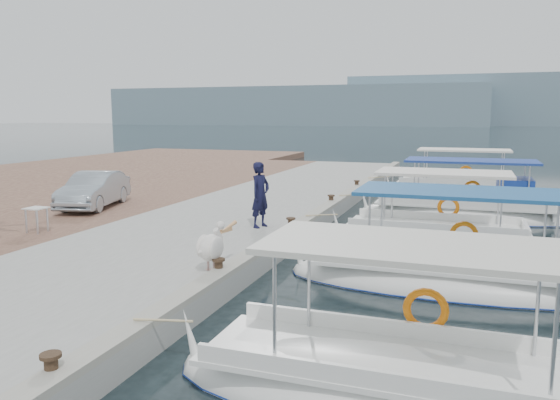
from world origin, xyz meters
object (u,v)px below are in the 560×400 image
(pelican, at_px, (212,246))
(fishing_caique_c, at_px, (435,241))
(fishing_caique_d, at_px, (466,214))
(fishing_caique_a, at_px, (395,393))
(fishing_caique_e, at_px, (458,192))
(parked_car, at_px, (94,190))
(fishing_caique_b, at_px, (448,281))
(fisherman, at_px, (260,195))

(pelican, bearing_deg, fishing_caique_c, 54.90)
(fishing_caique_d, bearing_deg, pelican, -115.35)
(fishing_caique_a, xyz_separation_m, pelican, (-4.43, 3.40, 0.91))
(fishing_caique_e, distance_m, parked_car, 17.08)
(fishing_caique_e, distance_m, pelican, 18.24)
(fishing_caique_a, xyz_separation_m, fishing_caique_d, (0.76, 14.35, 0.06))
(fishing_caique_b, xyz_separation_m, fishing_caique_d, (0.30, 8.86, 0.06))
(fishing_caique_c, distance_m, fishing_caique_e, 11.36)
(fishing_caique_c, bearing_deg, fishing_caique_d, 80.20)
(fishing_caique_c, height_order, fishing_caique_d, same)
(fisherman, bearing_deg, fishing_caique_e, -5.08)
(fishing_caique_e, bearing_deg, fisherman, -112.95)
(fishing_caique_a, bearing_deg, fishing_caique_c, 90.36)
(fishing_caique_c, bearing_deg, parked_car, -179.08)
(fishing_caique_a, bearing_deg, pelican, 142.56)
(fishing_caique_b, distance_m, parked_car, 13.31)
(fishing_caique_b, height_order, fishing_caique_e, same)
(fishing_caique_d, bearing_deg, fishing_caique_c, -99.80)
(fishing_caique_a, height_order, fishing_caique_d, same)
(fishing_caique_e, xyz_separation_m, pelican, (-4.77, -17.58, 0.91))
(fishing_caique_a, distance_m, fishing_caique_e, 20.98)
(fishing_caique_a, xyz_separation_m, fishing_caique_c, (-0.06, 9.62, -0.00))
(fishing_caique_b, height_order, fisherman, fisherman)
(fishing_caique_c, xyz_separation_m, fisherman, (-5.06, -1.52, 1.37))
(fishing_caique_c, bearing_deg, pelican, -125.10)
(pelican, bearing_deg, fishing_caique_d, 64.65)
(fishing_caique_e, height_order, pelican, fishing_caique_e)
(fisherman, relative_size, parked_car, 0.50)
(parked_car, bearing_deg, fishing_caique_d, 5.70)
(fishing_caique_c, height_order, fishing_caique_e, same)
(fishing_caique_a, relative_size, fishing_caique_c, 1.02)
(fishing_caique_d, bearing_deg, fishing_caique_b, -91.91)
(pelican, bearing_deg, fishing_caique_e, 74.82)
(pelican, xyz_separation_m, parked_car, (-7.77, 6.03, 0.12))
(fisherman, bearing_deg, fishing_caique_d, -25.33)
(fishing_caique_d, bearing_deg, fishing_caique_e, 93.66)
(fishing_caique_a, relative_size, fishing_caique_b, 0.88)
(fishing_caique_d, distance_m, pelican, 12.16)
(fishing_caique_e, xyz_separation_m, fisherman, (-5.45, -12.88, 1.37))
(parked_car, bearing_deg, fishing_caique_b, -32.34)
(pelican, xyz_separation_m, fisherman, (-0.69, 4.70, 0.46))
(fishing_caique_e, height_order, parked_car, fishing_caique_e)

